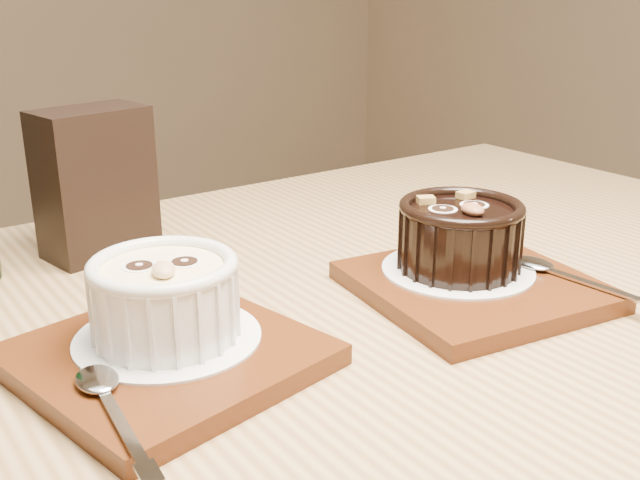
{
  "coord_description": "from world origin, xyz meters",
  "views": [
    {
      "loc": [
        -0.54,
        -0.44,
        1.0
      ],
      "look_at": [
        -0.21,
        -0.01,
        0.81
      ],
      "focal_mm": 42.0,
      "sensor_mm": 36.0,
      "label": 1
    }
  ],
  "objects_px": {
    "ramekin_white": "(165,295)",
    "ramekin_dark": "(460,233)",
    "tray_left": "(167,357)",
    "tray_right": "(474,286)",
    "condiment_stand": "(95,183)",
    "table": "(326,434)"
  },
  "relations": [
    {
      "from": "tray_left",
      "to": "ramekin_dark",
      "type": "relative_size",
      "value": 1.71
    },
    {
      "from": "condiment_stand",
      "to": "tray_left",
      "type": "bearing_deg",
      "value": -101.85
    },
    {
      "from": "tray_left",
      "to": "tray_right",
      "type": "distance_m",
      "value": 0.26
    },
    {
      "from": "tray_right",
      "to": "condiment_stand",
      "type": "distance_m",
      "value": 0.36
    },
    {
      "from": "table",
      "to": "ramekin_white",
      "type": "distance_m",
      "value": 0.18
    },
    {
      "from": "tray_left",
      "to": "condiment_stand",
      "type": "xyz_separation_m",
      "value": [
        0.05,
        0.24,
        0.06
      ]
    },
    {
      "from": "tray_left",
      "to": "ramekin_dark",
      "type": "xyz_separation_m",
      "value": [
        0.26,
        -0.02,
        0.04
      ]
    },
    {
      "from": "table",
      "to": "tray_left",
      "type": "relative_size",
      "value": 6.82
    },
    {
      "from": "tray_left",
      "to": "tray_right",
      "type": "relative_size",
      "value": 1.0
    },
    {
      "from": "table",
      "to": "tray_right",
      "type": "relative_size",
      "value": 6.82
    },
    {
      "from": "table",
      "to": "tray_right",
      "type": "xyz_separation_m",
      "value": [
        0.14,
        -0.02,
        0.1
      ]
    },
    {
      "from": "ramekin_dark",
      "to": "condiment_stand",
      "type": "height_order",
      "value": "condiment_stand"
    },
    {
      "from": "tray_left",
      "to": "condiment_stand",
      "type": "height_order",
      "value": "condiment_stand"
    },
    {
      "from": "ramekin_dark",
      "to": "tray_left",
      "type": "bearing_deg",
      "value": -171.09
    },
    {
      "from": "tray_left",
      "to": "condiment_stand",
      "type": "distance_m",
      "value": 0.26
    },
    {
      "from": "tray_left",
      "to": "ramekin_white",
      "type": "bearing_deg",
      "value": 57.37
    },
    {
      "from": "condiment_stand",
      "to": "ramekin_dark",
      "type": "bearing_deg",
      "value": -51.57
    },
    {
      "from": "table",
      "to": "tray_left",
      "type": "distance_m",
      "value": 0.16
    },
    {
      "from": "tray_left",
      "to": "ramekin_white",
      "type": "xyz_separation_m",
      "value": [
        0.01,
        0.01,
        0.04
      ]
    },
    {
      "from": "tray_right",
      "to": "ramekin_dark",
      "type": "relative_size",
      "value": 1.71
    },
    {
      "from": "ramekin_white",
      "to": "ramekin_dark",
      "type": "height_order",
      "value": "ramekin_dark"
    },
    {
      "from": "table",
      "to": "ramekin_white",
      "type": "xyz_separation_m",
      "value": [
        -0.11,
        0.03,
        0.14
      ]
    }
  ]
}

